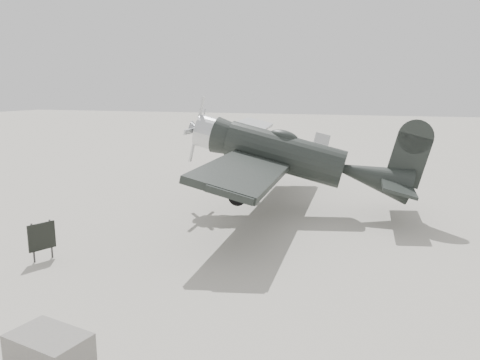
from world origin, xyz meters
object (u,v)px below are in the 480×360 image
(lowwing_monoplane, at_px, (295,157))
(equipment_block, at_px, (50,353))
(sign_board, at_px, (42,237))
(highwing_monoplane, at_px, (258,136))

(lowwing_monoplane, height_order, equipment_block, lowwing_monoplane)
(equipment_block, height_order, sign_board, sign_board)
(lowwing_monoplane, distance_m, highwing_monoplane, 11.20)
(lowwing_monoplane, height_order, sign_board, lowwing_monoplane)
(lowwing_monoplane, relative_size, highwing_monoplane, 1.15)
(highwing_monoplane, bearing_deg, equipment_block, -91.46)
(highwing_monoplane, distance_m, equipment_block, 23.18)
(lowwing_monoplane, xyz_separation_m, highwing_monoplane, (-4.67, 10.18, -0.23))
(highwing_monoplane, xyz_separation_m, sign_board, (-1.39, -18.31, -1.37))
(sign_board, bearing_deg, lowwing_monoplane, 76.41)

